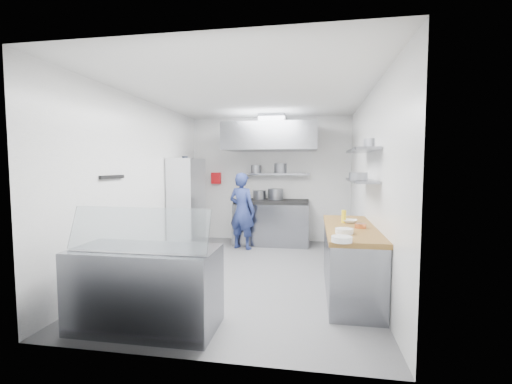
% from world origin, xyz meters
% --- Properties ---
extents(floor, '(5.00, 5.00, 0.00)m').
position_xyz_m(floor, '(0.00, 0.00, 0.00)').
color(floor, '#4B4B4D').
rests_on(floor, ground).
extents(ceiling, '(5.00, 5.00, 0.00)m').
position_xyz_m(ceiling, '(0.00, 0.00, 2.80)').
color(ceiling, silver).
rests_on(ceiling, wall_back).
extents(wall_back, '(3.60, 2.80, 0.02)m').
position_xyz_m(wall_back, '(0.00, 2.50, 1.40)').
color(wall_back, white).
rests_on(wall_back, floor).
extents(wall_front, '(3.60, 2.80, 0.02)m').
position_xyz_m(wall_front, '(0.00, -2.50, 1.40)').
color(wall_front, white).
rests_on(wall_front, floor).
extents(wall_left, '(2.80, 5.00, 0.02)m').
position_xyz_m(wall_left, '(-1.80, 0.00, 1.40)').
color(wall_left, white).
rests_on(wall_left, floor).
extents(wall_right, '(2.80, 5.00, 0.02)m').
position_xyz_m(wall_right, '(1.80, 0.00, 1.40)').
color(wall_right, white).
rests_on(wall_right, floor).
extents(gas_range, '(1.60, 0.80, 0.90)m').
position_xyz_m(gas_range, '(0.10, 2.10, 0.45)').
color(gas_range, gray).
rests_on(gas_range, floor).
extents(cooktop, '(1.57, 0.78, 0.06)m').
position_xyz_m(cooktop, '(0.10, 2.10, 0.93)').
color(cooktop, black).
rests_on(cooktop, gas_range).
extents(stock_pot_left, '(0.28, 0.28, 0.20)m').
position_xyz_m(stock_pot_left, '(-0.20, 2.25, 1.06)').
color(stock_pot_left, slate).
rests_on(stock_pot_left, cooktop).
extents(stock_pot_mid, '(0.33, 0.33, 0.24)m').
position_xyz_m(stock_pot_mid, '(0.16, 2.23, 1.08)').
color(stock_pot_mid, slate).
rests_on(stock_pot_mid, cooktop).
extents(over_range_shelf, '(1.60, 0.30, 0.04)m').
position_xyz_m(over_range_shelf, '(0.10, 2.34, 1.52)').
color(over_range_shelf, gray).
rests_on(over_range_shelf, wall_back).
extents(shelf_pot_a, '(0.23, 0.23, 0.18)m').
position_xyz_m(shelf_pot_a, '(-0.30, 2.40, 1.63)').
color(shelf_pot_a, slate).
rests_on(shelf_pot_a, over_range_shelf).
extents(shelf_pot_b, '(0.32, 0.32, 0.22)m').
position_xyz_m(shelf_pot_b, '(0.24, 2.57, 1.65)').
color(shelf_pot_b, slate).
rests_on(shelf_pot_b, over_range_shelf).
extents(extractor_hood, '(1.90, 1.15, 0.55)m').
position_xyz_m(extractor_hood, '(0.10, 1.93, 2.30)').
color(extractor_hood, gray).
rests_on(extractor_hood, wall_back).
extents(hood_duct, '(0.55, 0.55, 0.24)m').
position_xyz_m(hood_duct, '(0.10, 2.15, 2.68)').
color(hood_duct, slate).
rests_on(hood_duct, extractor_hood).
extents(red_firebox, '(0.22, 0.10, 0.26)m').
position_xyz_m(red_firebox, '(-1.25, 2.44, 1.42)').
color(red_firebox, red).
rests_on(red_firebox, wall_back).
extents(chef, '(0.66, 0.54, 1.57)m').
position_xyz_m(chef, '(-0.45, 1.56, 0.78)').
color(chef, navy).
rests_on(chef, floor).
extents(wire_rack, '(0.50, 0.90, 1.85)m').
position_xyz_m(wire_rack, '(-1.53, 1.29, 0.93)').
color(wire_rack, silver).
rests_on(wire_rack, floor).
extents(rack_bin_a, '(0.16, 0.20, 0.18)m').
position_xyz_m(rack_bin_a, '(-1.53, 1.12, 0.80)').
color(rack_bin_a, white).
rests_on(rack_bin_a, wire_rack).
extents(rack_bin_b, '(0.15, 0.19, 0.17)m').
position_xyz_m(rack_bin_b, '(-1.53, 1.26, 1.30)').
color(rack_bin_b, yellow).
rests_on(rack_bin_b, wire_rack).
extents(rack_jar, '(0.11, 0.11, 0.18)m').
position_xyz_m(rack_jar, '(-1.48, 1.08, 1.80)').
color(rack_jar, black).
rests_on(rack_jar, wire_rack).
extents(knife_strip, '(0.04, 0.55, 0.05)m').
position_xyz_m(knife_strip, '(-1.78, -0.90, 1.55)').
color(knife_strip, black).
rests_on(knife_strip, wall_left).
extents(prep_counter_base, '(0.62, 2.00, 0.84)m').
position_xyz_m(prep_counter_base, '(1.48, -0.60, 0.42)').
color(prep_counter_base, gray).
rests_on(prep_counter_base, floor).
extents(prep_counter_top, '(0.65, 2.04, 0.06)m').
position_xyz_m(prep_counter_top, '(1.48, -0.60, 0.87)').
color(prep_counter_top, brown).
rests_on(prep_counter_top, prep_counter_base).
extents(plate_stack_a, '(0.22, 0.22, 0.06)m').
position_xyz_m(plate_stack_a, '(1.29, -1.58, 0.93)').
color(plate_stack_a, white).
rests_on(plate_stack_a, prep_counter_top).
extents(plate_stack_b, '(0.21, 0.21, 0.06)m').
position_xyz_m(plate_stack_b, '(1.35, -1.10, 0.93)').
color(plate_stack_b, white).
rests_on(plate_stack_b, prep_counter_top).
extents(copper_pan, '(0.14, 0.14, 0.06)m').
position_xyz_m(copper_pan, '(1.59, -0.71, 0.93)').
color(copper_pan, '#D4703C').
rests_on(copper_pan, prep_counter_top).
extents(squeeze_bottle, '(0.07, 0.07, 0.18)m').
position_xyz_m(squeeze_bottle, '(1.42, -0.32, 0.99)').
color(squeeze_bottle, yellow).
rests_on(squeeze_bottle, prep_counter_top).
extents(mixing_bowl, '(0.24, 0.24, 0.05)m').
position_xyz_m(mixing_bowl, '(1.50, -0.32, 0.92)').
color(mixing_bowl, white).
rests_on(mixing_bowl, prep_counter_top).
extents(wall_shelf_lower, '(0.30, 1.30, 0.04)m').
position_xyz_m(wall_shelf_lower, '(1.64, -0.30, 1.50)').
color(wall_shelf_lower, gray).
rests_on(wall_shelf_lower, wall_right).
extents(wall_shelf_upper, '(0.30, 1.30, 0.04)m').
position_xyz_m(wall_shelf_upper, '(1.64, -0.30, 1.92)').
color(wall_shelf_upper, gray).
rests_on(wall_shelf_upper, wall_right).
extents(shelf_pot_c, '(0.23, 0.23, 0.10)m').
position_xyz_m(shelf_pot_c, '(1.55, -0.74, 1.57)').
color(shelf_pot_c, slate).
rests_on(shelf_pot_c, wall_shelf_lower).
extents(shelf_pot_d, '(0.25, 0.25, 0.14)m').
position_xyz_m(shelf_pot_d, '(1.79, -0.24, 2.01)').
color(shelf_pot_d, slate).
rests_on(shelf_pot_d, wall_shelf_upper).
extents(display_case, '(1.50, 0.70, 0.85)m').
position_xyz_m(display_case, '(-0.73, -2.00, 0.42)').
color(display_case, gray).
rests_on(display_case, floor).
extents(display_glass, '(1.47, 0.19, 0.42)m').
position_xyz_m(display_glass, '(-0.73, -2.12, 1.07)').
color(display_glass, silver).
rests_on(display_glass, display_case).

